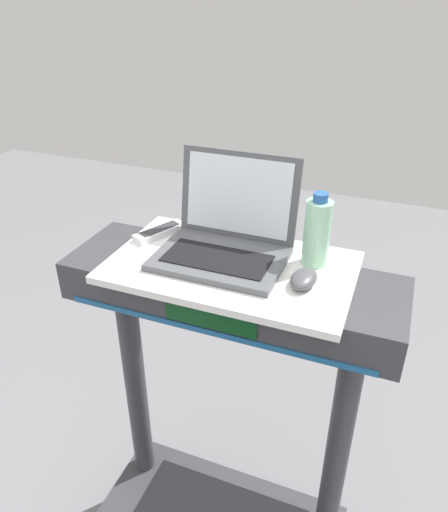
{
  "coord_description": "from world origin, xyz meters",
  "views": [
    {
      "loc": [
        0.38,
        -0.32,
        1.74
      ],
      "look_at": [
        0.0,
        0.65,
        1.15
      ],
      "focal_mm": 34.16,
      "sensor_mm": 36.0,
      "label": 1
    }
  ],
  "objects": [
    {
      "name": "desk_board",
      "position": [
        0.0,
        0.7,
        1.09
      ],
      "size": [
        0.63,
        0.38,
        0.02
      ],
      "primitive_type": "cube",
      "color": "white",
      "rests_on": "treadmill_base"
    },
    {
      "name": "tv_remote",
      "position": [
        -0.25,
        0.78,
        1.11
      ],
      "size": [
        0.11,
        0.16,
        0.02
      ],
      "color": "silver",
      "rests_on": "desk_board"
    },
    {
      "name": "water_bottle",
      "position": [
        0.2,
        0.78,
        1.19
      ],
      "size": [
        0.07,
        0.07,
        0.19
      ],
      "color": "#9EDBB2",
      "rests_on": "desk_board"
    },
    {
      "name": "computer_mouse",
      "position": [
        0.2,
        0.67,
        1.12
      ],
      "size": [
        0.07,
        0.11,
        0.03
      ],
      "primitive_type": "ellipsoid",
      "rotation": [
        0.0,
        0.0,
        -0.09
      ],
      "color": "#4C4C51",
      "rests_on": "desk_board"
    },
    {
      "name": "laptop",
      "position": [
        -0.03,
        0.74,
        1.15
      ],
      "size": [
        0.33,
        0.28,
        0.25
      ],
      "rotation": [
        0.0,
        0.0,
        -0.02
      ],
      "color": "#515459",
      "rests_on": "desk_board"
    }
  ]
}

